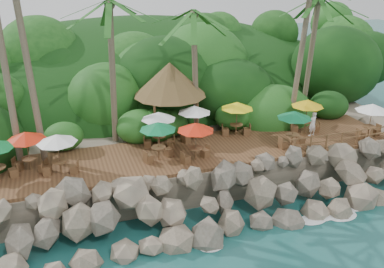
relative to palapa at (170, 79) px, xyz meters
name	(u,v)px	position (x,y,z in m)	size (l,w,h in m)	color
ground	(230,241)	(0.26, -9.78, -5.79)	(140.00, 140.00, 0.00)	#19514F
land_base	(154,116)	(0.26, 6.22, -4.74)	(32.00, 25.20, 2.10)	gray
jungle_hill	(137,102)	(0.26, 13.72, -5.79)	(44.80, 28.00, 15.40)	#143811
seawall	(216,201)	(0.26, -7.78, -4.64)	(29.00, 4.00, 2.30)	gray
terrace	(192,152)	(0.26, -3.78, -3.59)	(26.00, 5.00, 0.20)	brown
jungle_foliage	(157,132)	(0.26, 5.22, -5.79)	(44.00, 16.00, 12.00)	#143811
foam_line	(228,237)	(0.26, -9.48, -5.76)	(25.20, 0.80, 0.06)	white
palapa	(170,79)	(0.00, 0.00, 0.00)	(4.78, 4.78, 4.60)	brown
dining_clusters	(190,122)	(0.12, -3.82, -1.60)	(24.21, 5.30, 2.28)	brown
railing	(350,137)	(9.68, -6.13, -2.88)	(8.30, 0.10, 1.00)	brown
waiter	(313,124)	(8.44, -3.98, -2.66)	(0.60, 0.40, 1.65)	white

